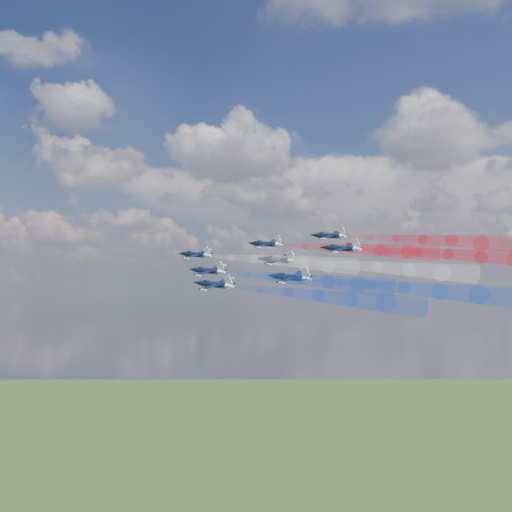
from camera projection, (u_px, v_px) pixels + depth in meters
The scene contains 16 objects.
jet_lead at pixel (196, 255), 175.37m from camera, with size 9.87×12.33×3.29m, color black, non-canonical shape.
trail_lead at pixel (277, 261), 158.62m from camera, with size 4.11×43.85×4.11m, color white, non-canonical shape.
jet_inner_left at pixel (208, 271), 159.00m from camera, with size 9.87×12.33×3.29m, color black, non-canonical shape.
trail_inner_left at pixel (300, 279), 142.26m from camera, with size 4.11×43.85×4.11m, color blue, non-canonical shape.
jet_inner_right at pixel (266, 244), 178.39m from camera, with size 9.87×12.33×3.29m, color black, non-canonical shape.
trail_inner_right at pixel (353, 249), 161.65m from camera, with size 4.11×43.85×4.11m, color red, non-canonical shape.
jet_outer_left at pixel (215, 285), 143.92m from camera, with size 9.87×12.33×3.29m, color black, non-canonical shape.
trail_outer_left at pixel (319, 296), 127.18m from camera, with size 4.11×43.85×4.11m, color blue, non-canonical shape.
jet_center_third at pixel (277, 260), 158.86m from camera, with size 9.87×12.33×3.29m, color black, non-canonical shape.
trail_center_third at pixel (378, 267), 142.11m from camera, with size 4.11×43.85×4.11m, color white, non-canonical shape.
jet_outer_right at pixel (329, 236), 178.79m from camera, with size 9.87×12.33×3.29m, color black, non-canonical shape.
trail_outer_right at pixel (423, 239), 162.05m from camera, with size 4.11×43.85×4.11m, color red, non-canonical shape.
jet_rear_left at pixel (290, 277), 143.79m from camera, with size 9.87×12.33×3.29m, color black, non-canonical shape.
trail_rear_left at pixel (405, 288), 127.04m from camera, with size 4.11×43.85×4.11m, color blue, non-canonical shape.
jet_rear_right at pixel (341, 248), 160.48m from camera, with size 9.87×12.33×3.29m, color black, non-canonical shape.
trail_rear_right at pixel (448, 254), 143.73m from camera, with size 4.11×43.85×4.11m, color red, non-canonical shape.
Camera 1 is at (82.54, -152.24, 133.68)m, focal length 45.34 mm.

